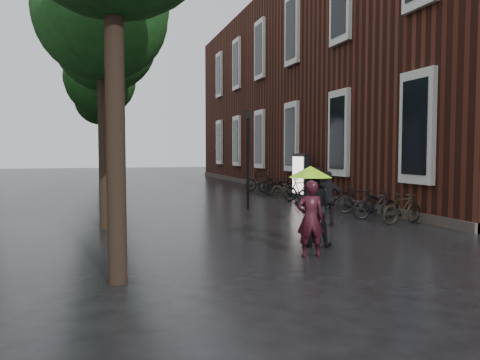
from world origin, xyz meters
name	(u,v)px	position (x,y,z in m)	size (l,w,h in m)	color
ground	(357,280)	(0.00, 0.00, 0.00)	(120.00, 120.00, 0.00)	black
brick_building	(341,92)	(10.47, 19.46, 5.99)	(10.20, 33.20, 12.00)	#38160F
street_trees	(102,63)	(-3.99, 15.91, 6.34)	(4.33, 34.03, 8.91)	black
person_burgundy	(310,219)	(-0.01, 1.86, 0.81)	(0.59, 0.39, 1.63)	black
person_black	(313,207)	(0.54, 2.87, 0.93)	(0.91, 0.71, 1.87)	black
lime_umbrella	(310,172)	(0.22, 2.37, 1.78)	(1.01, 1.01, 1.49)	black
pedestrian_walking	(329,199)	(2.27, 5.39, 0.82)	(0.96, 0.40, 1.64)	black
parked_bicycles	(307,191)	(4.62, 11.91, 0.48)	(2.03, 13.42, 1.04)	black
ad_lightbox	(301,176)	(4.89, 13.14, 1.07)	(0.32, 1.42, 2.14)	black
lamp_post	(248,149)	(1.28, 10.11, 2.31)	(0.20, 0.20, 3.81)	black
cycle_sign	(117,160)	(-3.35, 17.22, 1.83)	(0.15, 0.50, 2.77)	#262628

